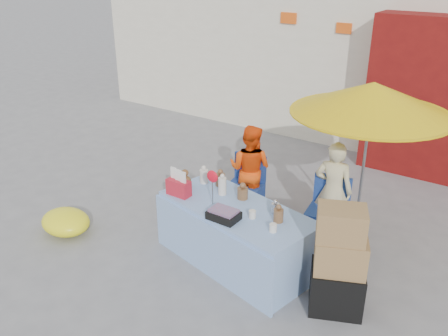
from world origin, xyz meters
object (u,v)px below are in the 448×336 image
Objects in this scene: market_table at (236,233)px; umbrella at (372,99)px; vendor_orange at (250,169)px; vendor_beige at (333,191)px; chair_right at (326,223)px; chair_left at (244,197)px; box_stack at (339,264)px.

market_table is 2.25m from umbrella.
vendor_orange is 0.98× the size of vendor_beige.
market_table is 1.60× the size of vendor_orange.
chair_right is 1.69m from umbrella.
market_table is 1.27m from chair_right.
chair_left is 0.65× the size of vendor_orange.
vendor_orange is at bearing -8.91° from vendor_beige.
box_stack is at bearing 106.72° from vendor_beige.
market_table reaches higher than chair_left.
chair_right is at bearing -136.76° from umbrella.
vendor_beige is 0.64× the size of umbrella.
chair_right is at bearing -8.91° from chair_left.
chair_left is 2.27m from umbrella.
umbrella is (1.01, 1.33, 1.51)m from market_table.
chair_right is (1.25, 0.00, 0.00)m from chair_left.
box_stack is at bearing -77.49° from umbrella.
vendor_beige reaches higher than vendor_orange.
umbrella is at bearing 34.33° from chair_right.
umbrella is at bearing 64.73° from market_table.
vendor_beige reaches higher than chair_left.
umbrella is at bearing 1.47° from chair_left.
vendor_orange reaches higher than box_stack.
box_stack is at bearing -70.65° from chair_right.
vendor_beige reaches higher than market_table.
chair_right is at bearing 164.94° from vendor_orange.
chair_left is 1.25m from chair_right.
market_table is 1.33m from vendor_orange.
chair_left is at bearing -2.79° from vendor_beige.
umbrella reaches higher than box_stack.
umbrella reaches higher than vendor_beige.
box_stack reaches higher than chair_right.
vendor_beige reaches higher than box_stack.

